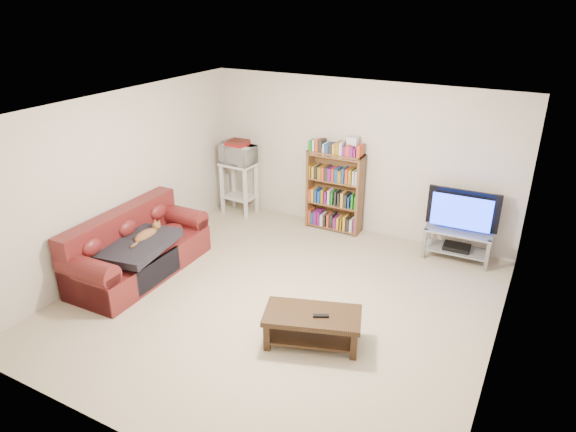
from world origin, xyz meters
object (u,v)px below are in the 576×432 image
Objects in this scene: coffee_table at (312,322)px; tv_stand at (458,239)px; bookshelf at (335,191)px; sofa at (136,252)px.

tv_stand is (1.00, 2.74, 0.05)m from coffee_table.
tv_stand is 0.73× the size of bookshelf.
sofa is 4.55m from tv_stand.
bookshelf reaches higher than tv_stand.
sofa is at bearing -149.24° from tv_stand.
tv_stand is at bearing 31.54° from sofa.
coffee_table is 3.04m from bookshelf.
sofa is 1.58× the size of bookshelf.
sofa reaches higher than coffee_table.
bookshelf is at bearing 53.27° from sofa.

